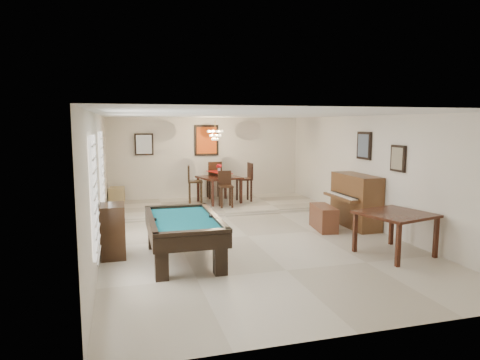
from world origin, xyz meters
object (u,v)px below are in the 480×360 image
dining_chair_east (244,182)px  dining_chair_south (226,189)px  dining_chair_north (214,180)px  chandelier (215,131)px  flower_vase (219,168)px  square_table (395,234)px  corner_bench (117,195)px  pool_table (184,239)px  dining_chair_west (195,185)px  dining_table (219,187)px  apothecary_chest (113,231)px  upright_piano (350,201)px  piano_bench (324,218)px

dining_chair_east → dining_chair_south: bearing=-45.9°
dining_chair_north → chandelier: 1.83m
flower_vase → dining_chair_east: (0.76, 0.01, -0.44)m
square_table → corner_bench: (-4.98, 6.10, -0.05)m
pool_table → flower_vase: 5.04m
pool_table → dining_chair_east: bearing=62.4°
dining_chair_west → corner_bench: dining_chair_west is taller
dining_table → flower_vase: flower_vase is taller
apothecary_chest → corner_bench: bearing=89.6°
dining_chair_north → dining_chair_west: (-0.72, -0.79, -0.02)m
corner_bench → dining_chair_north: bearing=2.0°
dining_chair_west → pool_table: bearing=175.4°
square_table → dining_chair_east: size_ratio=1.01×
apothecary_chest → dining_chair_north: (2.94, 4.92, 0.21)m
square_table → dining_table: bearing=111.1°
apothecary_chest → dining_table: size_ratio=0.91×
chandelier → square_table: bearing=-66.5°
dining_chair_south → dining_chair_east: size_ratio=0.87×
pool_table → dining_chair_west: size_ratio=2.02×
square_table → dining_chair_south: 5.12m
corner_bench → dining_chair_south: bearing=-26.0°
dining_chair_east → dining_chair_west: bearing=-90.4°
dining_table → dining_chair_north: size_ratio=0.93×
upright_piano → pool_table: bearing=-161.1°
pool_table → dining_table: (1.72, 4.67, 0.19)m
flower_vase → dining_chair_west: bearing=-178.9°
square_table → chandelier: (-2.25, 5.18, 1.80)m
dining_table → flower_vase: (0.00, 0.00, 0.57)m
square_table → corner_bench: size_ratio=2.24×
pool_table → dining_chair_north: (1.73, 5.45, 0.32)m
apothecary_chest → dining_chair_east: dining_chair_east is taller
upright_piano → dining_chair_east: 3.66m
dining_table → dining_chair_south: size_ratio=1.07×
flower_vase → dining_chair_north: (0.01, 0.78, -0.44)m
square_table → dining_chair_north: bearing=108.5°
dining_chair_west → corner_bench: size_ratio=2.16×
dining_chair_east → apothecary_chest: bearing=-42.8°
square_table → chandelier: chandelier is taller
flower_vase → dining_chair_south: bearing=-88.6°
piano_bench → dining_chair_south: dining_chair_south is taller
pool_table → square_table: size_ratio=1.95×
corner_bench → dining_chair_east: bearing=-10.5°
square_table → dining_table: 5.81m
pool_table → chandelier: chandelier is taller
dining_chair_west → apothecary_chest: bearing=159.4°
corner_bench → dining_chair_west: bearing=-17.7°
piano_bench → dining_chair_east: size_ratio=0.86×
square_table → dining_table: (-2.09, 5.41, 0.16)m
flower_vase → corner_bench: 3.07m
dining_chair_west → dining_table: bearing=-81.3°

